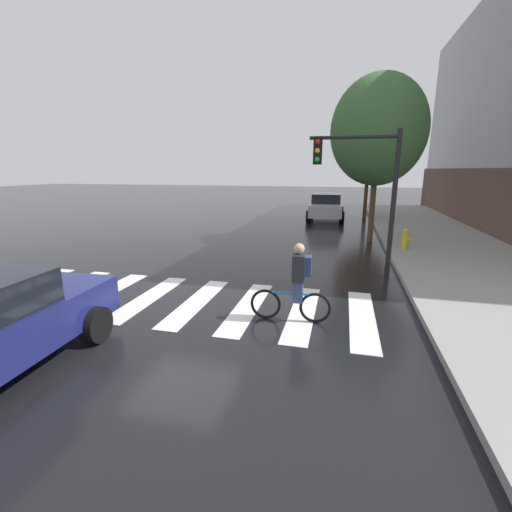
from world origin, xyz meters
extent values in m
plane|color=black|center=(0.00, 0.00, 0.00)|extent=(120.00, 120.00, 0.00)
cube|color=silver|center=(-4.72, 0.00, 0.01)|extent=(0.55, 3.25, 0.01)
cube|color=silver|center=(-3.43, 0.00, 0.01)|extent=(0.55, 3.25, 0.01)
cube|color=silver|center=(-2.14, 0.00, 0.01)|extent=(0.55, 3.25, 0.01)
cube|color=silver|center=(-0.86, 0.00, 0.01)|extent=(0.55, 3.25, 0.01)
cube|color=silver|center=(0.43, 0.00, 0.01)|extent=(0.55, 3.25, 0.01)
cube|color=silver|center=(1.72, 0.00, 0.01)|extent=(0.55, 3.25, 0.01)
cube|color=silver|center=(3.01, 0.00, 0.01)|extent=(0.55, 3.25, 0.01)
cube|color=silver|center=(4.30, 0.00, 0.01)|extent=(0.55, 3.25, 0.01)
cylinder|color=black|center=(-2.47, -2.38, 0.34)|extent=(0.27, 0.69, 0.68)
cylinder|color=black|center=(-0.55, -2.30, 0.34)|extent=(0.27, 0.69, 0.68)
cube|color=#B7B7BC|center=(2.70, 15.53, 0.72)|extent=(2.05, 4.85, 0.73)
cube|color=black|center=(2.71, 15.37, 1.37)|extent=(1.78, 2.34, 0.57)
cylinder|color=black|center=(1.66, 17.03, 0.35)|extent=(0.27, 0.72, 0.71)
cylinder|color=black|center=(3.67, 17.09, 0.35)|extent=(0.27, 0.72, 0.71)
cylinder|color=black|center=(1.74, 13.96, 0.35)|extent=(0.27, 0.72, 0.71)
cylinder|color=black|center=(3.75, 14.02, 0.35)|extent=(0.27, 0.72, 0.71)
torus|color=black|center=(3.32, -0.48, 0.33)|extent=(0.66, 0.08, 0.66)
torus|color=black|center=(2.27, -0.52, 0.33)|extent=(0.66, 0.08, 0.66)
cylinder|color=#1972BF|center=(2.79, -0.50, 0.61)|extent=(0.89, 0.08, 0.05)
cylinder|color=#1972BF|center=(2.95, -0.50, 0.68)|extent=(0.04, 0.04, 0.45)
cube|color=#384772|center=(2.95, -0.50, 0.73)|extent=(0.21, 0.29, 0.56)
cube|color=#26262D|center=(2.95, -0.50, 1.18)|extent=(0.25, 0.37, 0.56)
sphere|color=tan|center=(2.95, -0.50, 1.58)|extent=(0.22, 0.22, 0.22)
cube|color=navy|center=(3.13, -0.49, 1.23)|extent=(0.17, 0.29, 0.40)
cylinder|color=black|center=(5.13, 3.13, 2.10)|extent=(0.14, 0.14, 4.20)
cylinder|color=black|center=(3.93, 3.13, 4.00)|extent=(2.40, 0.10, 0.10)
cube|color=black|center=(2.97, 3.13, 3.65)|extent=(0.24, 0.20, 0.76)
sphere|color=red|center=(2.97, 3.02, 3.89)|extent=(0.14, 0.14, 0.14)
sphere|color=gold|center=(2.97, 3.02, 3.65)|extent=(0.14, 0.14, 0.14)
sphere|color=green|center=(2.97, 3.02, 3.41)|extent=(0.14, 0.14, 0.14)
cylinder|color=gold|center=(6.16, 6.86, 0.47)|extent=(0.22, 0.22, 0.65)
sphere|color=gold|center=(6.16, 6.86, 0.84)|extent=(0.18, 0.18, 0.18)
cylinder|color=gold|center=(6.32, 6.86, 0.51)|extent=(0.12, 0.09, 0.09)
cylinder|color=#4C3823|center=(5.00, 8.67, 1.57)|extent=(0.24, 0.24, 3.14)
ellipsoid|color=#386033|center=(5.00, 8.67, 4.70)|extent=(3.90, 3.90, 4.49)
cylinder|color=#4C3823|center=(5.18, 17.00, 1.49)|extent=(0.24, 0.24, 2.99)
ellipsoid|color=#A5591E|center=(5.18, 17.00, 4.47)|extent=(3.72, 3.72, 4.27)
camera|label=1|loc=(3.76, -7.38, 3.13)|focal=24.51mm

